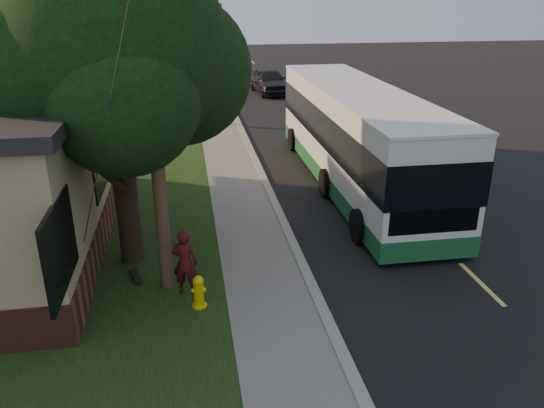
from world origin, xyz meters
The scene contains 15 objects.
ground centered at (0.00, 0.00, 0.00)m, with size 120.00×120.00×0.00m, color black.
road centered at (4.00, 10.00, 0.01)m, with size 8.00×80.00×0.01m, color black.
curb centered at (0.00, 10.00, 0.06)m, with size 0.25×80.00×0.12m, color gray.
sidewalk centered at (-1.00, 10.00, 0.04)m, with size 2.00×80.00×0.08m, color slate.
grass_verge centered at (-4.50, 10.00, 0.04)m, with size 5.00×80.00×0.07m, color black.
fire_hydrant centered at (-2.60, 0.00, 0.43)m, with size 0.32×0.32×0.74m.
utility_pole centered at (-3.31, 0.99, 4.63)m, with size 2.86×3.21×9.07m.
leafy_tree centered at (-4.17, 2.65, 5.17)m, with size 6.30×6.00×7.80m.
bare_tree_near centered at (-3.50, 18.00, 2.15)m, with size 1.38×1.21×4.31m.
bare_tree_far centered at (-3.00, 30.00, 2.00)m, with size 1.38×1.21×4.03m.
traffic_signal centered at (0.50, 34.00, 3.16)m, with size 0.18×0.22×5.50m.
transit_bus centered at (3.13, 7.19, 1.80)m, with size 2.89×12.52×3.39m.
skateboarder centered at (-2.86, 0.61, 0.84)m, with size 0.56×0.37×1.55m, color #460E13.
skateboard_main centered at (-4.05, 1.48, 0.12)m, with size 0.39×0.75×0.07m.
distant_car centered at (2.96, 25.54, 0.82)m, with size 1.95×4.83×1.65m, color black.
Camera 1 is at (-2.63, -9.95, 6.43)m, focal length 35.00 mm.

